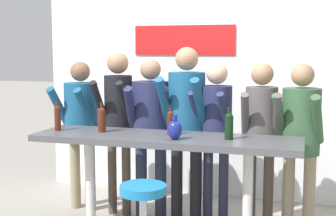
{
  "coord_description": "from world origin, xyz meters",
  "views": [
    {
      "loc": [
        1.25,
        -4.09,
        1.81
      ],
      "look_at": [
        0.0,
        0.1,
        1.27
      ],
      "focal_mm": 50.0,
      "sensor_mm": 36.0,
      "label": 1
    }
  ],
  "objects": [
    {
      "name": "person_left",
      "position": [
        -0.71,
        0.57,
        1.14
      ],
      "size": [
        0.36,
        0.52,
        1.79
      ],
      "rotation": [
        0.0,
        0.0,
        0.01
      ],
      "color": "#473D33",
      "rests_on": "ground_plane"
    },
    {
      "name": "wine_bottle_2",
      "position": [
        -1.1,
        -0.02,
        1.16
      ],
      "size": [
        0.06,
        0.06,
        0.31
      ],
      "color": "#4C1E0F",
      "rests_on": "tasting_table"
    },
    {
      "name": "tasting_table",
      "position": [
        -0.0,
        0.0,
        0.88
      ],
      "size": [
        2.49,
        0.65,
        1.02
      ],
      "color": "#4C4C51",
      "rests_on": "ground_plane"
    },
    {
      "name": "person_right",
      "position": [
        0.83,
        0.55,
        1.06
      ],
      "size": [
        0.4,
        0.53,
        1.69
      ],
      "rotation": [
        0.0,
        0.0,
        0.07
      ],
      "color": "#473D33",
      "rests_on": "ground_plane"
    },
    {
      "name": "wine_bottle_3",
      "position": [
        0.6,
        0.0,
        1.15
      ],
      "size": [
        0.08,
        0.08,
        0.28
      ],
      "color": "black",
      "rests_on": "tasting_table"
    },
    {
      "name": "bar_stool",
      "position": [
        0.03,
        -0.7,
        0.5
      ],
      "size": [
        0.39,
        0.39,
        0.75
      ],
      "color": "silver",
      "rests_on": "ground_plane"
    },
    {
      "name": "person_center_right",
      "position": [
        0.37,
        0.6,
        1.06
      ],
      "size": [
        0.43,
        0.55,
        1.69
      ],
      "rotation": [
        0.0,
        0.0,
        -0.17
      ],
      "color": "#23283D",
      "rests_on": "ground_plane"
    },
    {
      "name": "person_center",
      "position": [
        0.06,
        0.57,
        1.15
      ],
      "size": [
        0.47,
        0.59,
        1.84
      ],
      "rotation": [
        0.0,
        0.0,
        -0.05
      ],
      "color": "black",
      "rests_on": "ground_plane"
    },
    {
      "name": "wine_bottle_0",
      "position": [
        -0.65,
        0.03,
        1.15
      ],
      "size": [
        0.07,
        0.07,
        0.29
      ],
      "color": "#4C1E0F",
      "rests_on": "tasting_table"
    },
    {
      "name": "decorative_vase",
      "position": [
        0.13,
        -0.14,
        1.11
      ],
      "size": [
        0.13,
        0.13,
        0.22
      ],
      "color": "navy",
      "rests_on": "tasting_table"
    },
    {
      "name": "person_center_left",
      "position": [
        -0.35,
        0.61,
        1.06
      ],
      "size": [
        0.52,
        0.61,
        1.72
      ],
      "rotation": [
        0.0,
        0.0,
        0.16
      ],
      "color": "#23283D",
      "rests_on": "ground_plane"
    },
    {
      "name": "person_far_right",
      "position": [
        1.2,
        0.54,
        1.04
      ],
      "size": [
        0.49,
        0.59,
        1.69
      ],
      "rotation": [
        0.0,
        0.0,
        -0.17
      ],
      "color": "gray",
      "rests_on": "ground_plane"
    },
    {
      "name": "person_far_left",
      "position": [
        -1.18,
        0.61,
        1.04
      ],
      "size": [
        0.49,
        0.59,
        1.69
      ],
      "rotation": [
        0.0,
        0.0,
        -0.15
      ],
      "color": "gray",
      "rests_on": "ground_plane"
    },
    {
      "name": "back_wall",
      "position": [
        -0.0,
        1.58,
        1.43
      ],
      "size": [
        4.09,
        0.12,
        2.85
      ],
      "color": "white",
      "rests_on": "ground_plane"
    },
    {
      "name": "wine_bottle_1",
      "position": [
        0.03,
        0.07,
        1.15
      ],
      "size": [
        0.06,
        0.06,
        0.28
      ],
      "color": "#4C1E0F",
      "rests_on": "tasting_table"
    }
  ]
}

